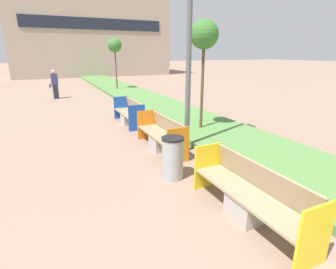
# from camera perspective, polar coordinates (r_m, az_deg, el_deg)

# --- Properties ---
(planter_grass_strip) EXTENTS (2.80, 120.00, 0.18)m
(planter_grass_strip) POSITION_cam_1_polar(r_m,az_deg,el_deg) (12.59, -0.27, 5.35)
(planter_grass_strip) COLOR #568442
(planter_grass_strip) RESTS_ON ground
(building_backdrop) EXTENTS (18.17, 8.26, 10.53)m
(building_backdrop) POSITION_cam_1_polar(r_m,az_deg,el_deg) (36.44, -16.62, 20.69)
(building_backdrop) COLOR tan
(building_backdrop) RESTS_ON ground
(bench_yellow_frame) EXTENTS (0.65, 2.47, 0.94)m
(bench_yellow_frame) POSITION_cam_1_polar(r_m,az_deg,el_deg) (4.73, 17.36, -12.97)
(bench_yellow_frame) COLOR #ADA8A0
(bench_yellow_frame) RESTS_ON ground
(bench_orange_frame) EXTENTS (0.65, 2.29, 0.94)m
(bench_orange_frame) POSITION_cam_1_polar(r_m,az_deg,el_deg) (7.60, -1.41, -0.52)
(bench_orange_frame) COLOR #ADA8A0
(bench_orange_frame) RESTS_ON ground
(bench_blue_frame) EXTENTS (0.65, 2.13, 0.94)m
(bench_blue_frame) POSITION_cam_1_polar(r_m,az_deg,el_deg) (10.48, -8.40, 4.28)
(bench_blue_frame) COLOR #ADA8A0
(bench_blue_frame) RESTS_ON ground
(litter_bin) EXTENTS (0.49, 0.49, 0.96)m
(litter_bin) POSITION_cam_1_polar(r_m,az_deg,el_deg) (5.82, 1.01, -5.10)
(litter_bin) COLOR #9EA0A5
(litter_bin) RESTS_ON ground
(sapling_tree_near) EXTENTS (0.93, 0.93, 3.74)m
(sapling_tree_near) POSITION_cam_1_polar(r_m,az_deg,el_deg) (9.04, 7.87, 20.39)
(sapling_tree_near) COLOR brown
(sapling_tree_near) RESTS_ON ground
(sapling_tree_far) EXTENTS (0.97, 0.97, 3.71)m
(sapling_tree_far) POSITION_cam_1_polar(r_m,az_deg,el_deg) (19.92, -11.51, 18.34)
(sapling_tree_far) COLOR brown
(sapling_tree_far) RESTS_ON ground
(pedestrian_walking) EXTENTS (0.53, 0.24, 1.74)m
(pedestrian_walking) POSITION_cam_1_polar(r_m,az_deg,el_deg) (17.65, -23.42, 10.03)
(pedestrian_walking) COLOR #232633
(pedestrian_walking) RESTS_ON ground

